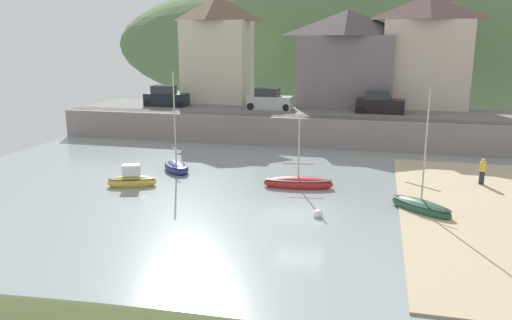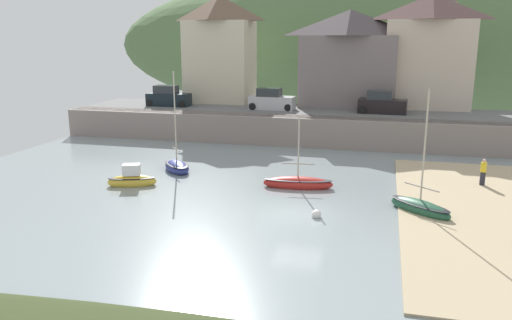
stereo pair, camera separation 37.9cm
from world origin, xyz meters
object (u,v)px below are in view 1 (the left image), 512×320
waterfront_building_centre (346,58)px  parked_car_near_slipway (166,98)px  waterfront_building_right (426,51)px  motorboat_with_cabin (132,180)px  mooring_buoy (318,214)px  rowboat_small_beached (176,167)px  parked_car_end_of_row (380,104)px  church_with_spire (435,28)px  parked_car_by_wall (269,101)px  sailboat_nearest_shore (421,207)px  person_near_water (482,170)px  sailboat_tall_mast (298,183)px  waterfront_building_left (217,48)px

waterfront_building_centre → parked_car_near_slipway: bearing=-164.9°
waterfront_building_right → motorboat_with_cabin: (-18.35, -22.77, -7.21)m
motorboat_with_cabin → mooring_buoy: motorboat_with_cabin is taller
rowboat_small_beached → parked_car_end_of_row: size_ratio=1.63×
church_with_spire → mooring_buoy: size_ratio=28.46×
waterfront_building_centre → parked_car_by_wall: 8.76m
motorboat_with_cabin → mooring_buoy: (11.68, -2.84, -0.23)m
church_with_spire → sailboat_nearest_shore: size_ratio=2.14×
parked_car_end_of_row → mooring_buoy: (-2.80, -21.12, -3.06)m
waterfront_building_centre → parked_car_near_slipway: waterfront_building_centre is taller
parked_car_by_wall → parked_car_end_of_row: bearing=1.8°
parked_car_end_of_row → person_near_water: bearing=-60.2°
sailboat_nearest_shore → mooring_buoy: sailboat_nearest_shore is taller
sailboat_nearest_shore → parked_car_by_wall: (-12.14, 19.15, 2.89)m
motorboat_with_cabin → parked_car_near_slipway: (-5.54, 18.27, 2.83)m
sailboat_tall_mast → parked_car_by_wall: sailboat_tall_mast is taller
parked_car_end_of_row → mooring_buoy: size_ratio=8.50×
mooring_buoy → rowboat_small_beached: bearing=146.8°
parked_car_by_wall → mooring_buoy: bearing=-69.8°
waterfront_building_left → sailboat_tall_mast: size_ratio=2.26×
waterfront_building_right → rowboat_small_beached: size_ratio=1.48×
waterfront_building_left → person_near_water: (22.43, -17.70, -6.76)m
sailboat_tall_mast → parked_car_by_wall: (-5.26, 16.19, 2.92)m
sailboat_nearest_shore → parked_car_near_slipway: sailboat_nearest_shore is taller
rowboat_small_beached → mooring_buoy: bearing=16.9°
waterfront_building_left → parked_car_end_of_row: size_ratio=2.49×
parked_car_by_wall → person_near_water: 20.92m
sailboat_tall_mast → parked_car_end_of_row: sailboat_tall_mast is taller
church_with_spire → motorboat_with_cabin: church_with_spire is taller
waterfront_building_centre → church_with_spire: 9.56m
waterfront_building_right → church_with_spire: 4.63m
motorboat_with_cabin → sailboat_tall_mast: bearing=-8.3°
church_with_spire → mooring_buoy: bearing=-104.6°
waterfront_building_centre → person_near_water: size_ratio=5.62×
church_with_spire → rowboat_small_beached: bearing=-128.5°
rowboat_small_beached → mooring_buoy: rowboat_small_beached is taller
waterfront_building_right → parked_car_by_wall: bearing=-161.8°
waterfront_building_centre → parked_car_end_of_row: waterfront_building_centre is taller
mooring_buoy → sailboat_tall_mast: bearing=109.9°
waterfront_building_centre → waterfront_building_right: waterfront_building_right is taller
mooring_buoy → parked_car_by_wall: bearing=108.4°
motorboat_with_cabin → sailboat_nearest_shore: size_ratio=0.47×
parked_car_near_slipway → mooring_buoy: 27.42m
waterfront_building_left → waterfront_building_right: bearing=-0.0°
church_with_spire → mooring_buoy: 32.05m
church_with_spire → waterfront_building_centre: bearing=-154.1°
parked_car_near_slipway → mooring_buoy: bearing=-51.5°
parked_car_end_of_row → mooring_buoy: parked_car_end_of_row is taller
waterfront_building_right → church_with_spire: (1.05, 4.00, 2.09)m
motorboat_with_cabin → mooring_buoy: size_ratio=6.24×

